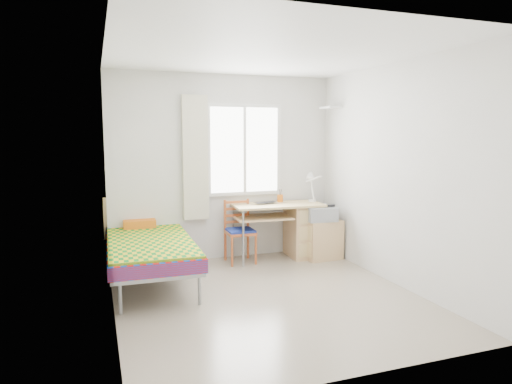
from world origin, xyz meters
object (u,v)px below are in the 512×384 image
at_px(desk, 299,227).
at_px(chair, 240,227).
at_px(bed, 149,244).
at_px(printer, 318,212).
at_px(cabinet, 320,239).

height_order(desk, chair, chair).
relative_size(bed, printer, 4.17).
xyz_separation_m(desk, cabinet, (0.25, -0.17, -0.15)).
xyz_separation_m(chair, printer, (1.11, -0.20, 0.17)).
bearing_deg(bed, cabinet, 5.94).
bearing_deg(chair, bed, -161.82).
distance_m(bed, cabinet, 2.45).
xyz_separation_m(bed, chair, (1.29, 0.40, 0.05)).
bearing_deg(printer, cabinet, 1.99).
relative_size(desk, cabinet, 2.32).
bearing_deg(chair, desk, -1.36).
bearing_deg(bed, desk, 10.82).
height_order(chair, cabinet, chair).
height_order(desk, printer, desk).
xyz_separation_m(bed, printer, (2.40, 0.20, 0.22)).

